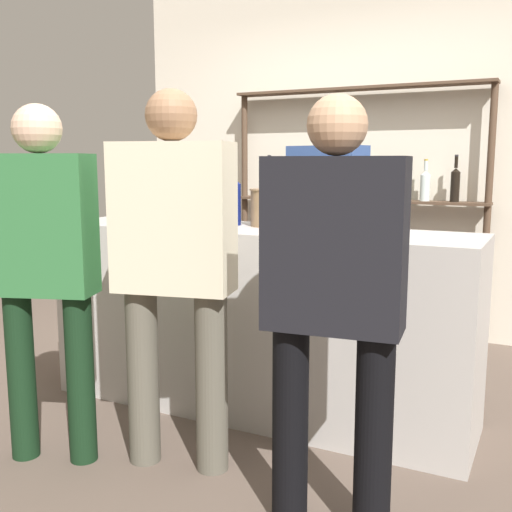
% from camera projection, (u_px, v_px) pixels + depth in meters
% --- Properties ---
extents(ground_plane, '(16.00, 16.00, 0.00)m').
position_uv_depth(ground_plane, '(256.00, 408.00, 3.26)').
color(ground_plane, brown).
extents(bar_counter, '(2.27, 0.58, 0.99)m').
position_uv_depth(bar_counter, '(256.00, 320.00, 3.18)').
color(bar_counter, '#B7B2AD').
rests_on(bar_counter, ground_plane).
extents(back_wall, '(3.87, 0.12, 2.80)m').
position_uv_depth(back_wall, '(363.00, 152.00, 4.71)').
color(back_wall, beige).
rests_on(back_wall, ground_plane).
extents(back_shelf, '(1.97, 0.18, 1.88)m').
position_uv_depth(back_shelf, '(353.00, 175.00, 4.59)').
color(back_shelf, '#4C3828').
rests_on(back_shelf, ground_plane).
extents(counter_bottle_0, '(0.08, 0.08, 0.34)m').
position_uv_depth(counter_bottle_0, '(178.00, 201.00, 3.15)').
color(counter_bottle_0, black).
rests_on(counter_bottle_0, bar_counter).
extents(counter_bottle_1, '(0.08, 0.08, 0.35)m').
position_uv_depth(counter_bottle_1, '(233.00, 200.00, 3.22)').
color(counter_bottle_1, '#0F1956').
rests_on(counter_bottle_1, bar_counter).
extents(counter_bottle_2, '(0.09, 0.09, 0.36)m').
position_uv_depth(counter_bottle_2, '(126.00, 198.00, 3.34)').
color(counter_bottle_2, silver).
rests_on(counter_bottle_2, bar_counter).
extents(wine_glass, '(0.07, 0.07, 0.15)m').
position_uv_depth(wine_glass, '(158.00, 201.00, 3.57)').
color(wine_glass, silver).
rests_on(wine_glass, bar_counter).
extents(ice_bucket, '(0.20, 0.20, 0.20)m').
position_uv_depth(ice_bucket, '(268.00, 207.00, 3.18)').
color(ice_bucket, '#846647').
rests_on(ice_bucket, bar_counter).
extents(customer_center, '(0.53, 0.32, 1.62)m').
position_uv_depth(customer_center, '(174.00, 256.00, 2.51)').
color(customer_center, '#575347').
rests_on(customer_center, ground_plane).
extents(customer_right, '(0.49, 0.26, 1.55)m').
position_uv_depth(customer_right, '(334.00, 289.00, 2.06)').
color(customer_right, black).
rests_on(customer_right, ground_plane).
extents(server_behind_counter, '(0.51, 0.32, 1.64)m').
position_uv_depth(server_behind_counter, '(326.00, 223.00, 3.71)').
color(server_behind_counter, '#121C33').
rests_on(server_behind_counter, ground_plane).
extents(customer_left, '(0.47, 0.32, 1.57)m').
position_uv_depth(customer_left, '(44.00, 258.00, 2.57)').
color(customer_left, black).
rests_on(customer_left, ground_plane).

